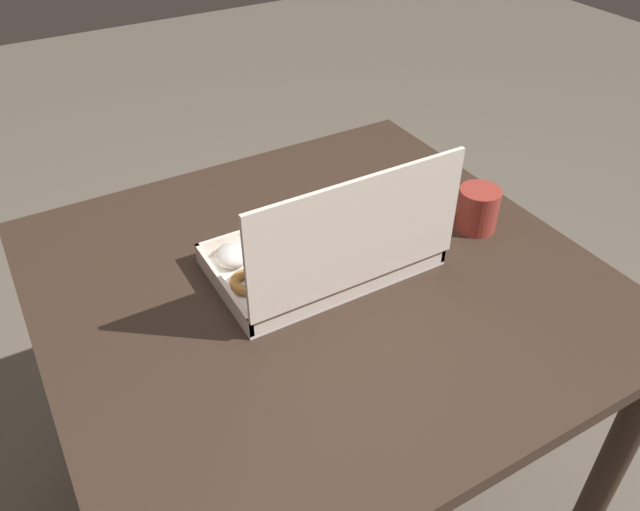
# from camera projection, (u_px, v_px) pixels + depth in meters

# --- Properties ---
(ground_plane) EXTENTS (8.00, 8.00, 0.00)m
(ground_plane) POSITION_uv_depth(u_px,v_px,m) (319.00, 505.00, 1.57)
(ground_plane) COLOR #6B6054
(dining_table) EXTENTS (0.95, 0.92, 0.75)m
(dining_table) POSITION_uv_depth(u_px,v_px,m) (318.00, 321.00, 1.18)
(dining_table) COLOR #38281E
(dining_table) RESTS_ON ground_plane
(donut_box) EXTENTS (0.39, 0.24, 0.24)m
(donut_box) POSITION_uv_depth(u_px,v_px,m) (330.00, 251.00, 1.10)
(donut_box) COLOR white
(donut_box) RESTS_ON dining_table
(coffee_mug) EXTENTS (0.08, 0.08, 0.09)m
(coffee_mug) POSITION_uv_depth(u_px,v_px,m) (478.00, 208.00, 1.20)
(coffee_mug) COLOR #A3382D
(coffee_mug) RESTS_ON dining_table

